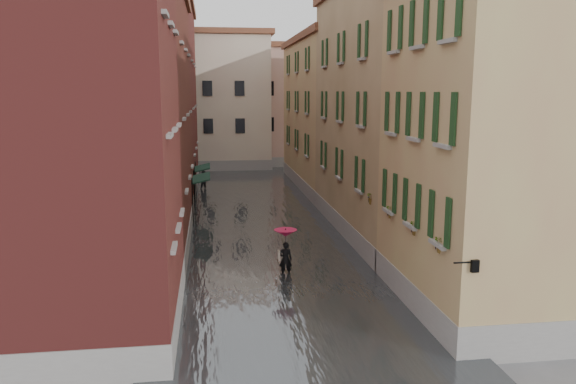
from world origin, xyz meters
TOP-DOWN VIEW (x-y plane):
  - ground at (0.00, 0.00)m, footprint 120.00×120.00m
  - floodwater at (0.00, 13.00)m, footprint 10.00×60.00m
  - building_left_near at (-7.00, -2.00)m, footprint 6.00×8.00m
  - building_left_mid at (-7.00, 9.00)m, footprint 6.00×14.00m
  - building_left_far at (-7.00, 24.00)m, footprint 6.00×16.00m
  - building_right_near at (7.00, -2.00)m, footprint 6.00×8.00m
  - building_right_mid at (7.00, 9.00)m, footprint 6.00×14.00m
  - building_right_far at (7.00, 24.00)m, footprint 6.00×16.00m
  - building_end_cream at (-3.00, 38.00)m, footprint 12.00×9.00m
  - building_end_pink at (6.00, 40.00)m, footprint 10.00×9.00m
  - awning_near at (-3.48, 14.07)m, footprint 1.09×3.26m
  - awning_far at (-3.49, 18.75)m, footprint 1.09×2.90m
  - wall_lantern at (4.33, -6.00)m, footprint 0.71×0.22m
  - window_planters at (4.12, -0.79)m, footprint 0.59×8.32m
  - pedestrian_main at (0.19, 2.47)m, footprint 1.00×1.00m
  - pedestrian_far at (-3.38, 23.62)m, footprint 0.93×0.80m

SIDE VIEW (x-z plane):
  - ground at x=0.00m, z-range 0.00..0.00m
  - floodwater at x=0.00m, z-range 0.00..0.20m
  - pedestrian_far at x=-3.38m, z-range 0.00..1.65m
  - pedestrian_main at x=0.19m, z-range 0.27..2.33m
  - awning_far at x=-3.49m, z-range 1.06..3.86m
  - awning_near at x=-3.48m, z-range 1.07..3.87m
  - wall_lantern at x=4.33m, z-range 2.83..3.18m
  - window_planters at x=4.12m, z-range 3.09..3.93m
  - building_right_near at x=7.00m, z-range 0.00..11.50m
  - building_right_far at x=7.00m, z-range 0.00..11.50m
  - building_end_pink at x=6.00m, z-range 0.00..12.00m
  - building_left_mid at x=-7.00m, z-range 0.00..12.50m
  - building_left_near at x=-7.00m, z-range 0.00..13.00m
  - building_right_mid at x=7.00m, z-range 0.00..13.00m
  - building_end_cream at x=-3.00m, z-range 0.00..13.00m
  - building_left_far at x=-7.00m, z-range 0.00..14.00m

